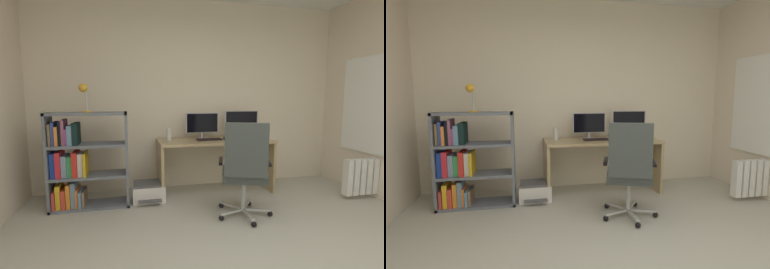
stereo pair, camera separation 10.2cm
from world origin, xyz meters
TOP-DOWN VIEW (x-y plane):
  - wall_back at (0.00, 2.60)m, footprint 4.49×0.10m
  - window_pane at (2.24, 1.48)m, footprint 0.01×1.19m
  - window_frame at (2.23, 1.48)m, footprint 0.02×1.27m
  - desk at (0.22, 2.20)m, footprint 1.57×0.66m
  - monitor_main at (0.07, 2.32)m, footprint 0.49×0.18m
  - monitor_secondary at (0.66, 2.32)m, footprint 0.50×0.18m
  - keyboard at (0.13, 2.16)m, footprint 0.34×0.14m
  - computer_mouse at (0.37, 2.17)m, footprint 0.08×0.11m
  - desktop_speaker at (-0.41, 2.27)m, footprint 0.07×0.07m
  - office_chair at (0.25, 1.23)m, footprint 0.63×0.65m
  - bookshelf at (-1.53, 1.99)m, footprint 0.91×0.34m
  - desk_lamp at (-1.44, 1.99)m, footprint 0.14×0.11m
  - printer at (-0.71, 2.05)m, footprint 0.41×0.45m
  - radiator at (2.15, 1.48)m, footprint 0.77×0.10m

SIDE VIEW (x-z plane):
  - printer at x=-0.71m, z-range 0.00..0.23m
  - radiator at x=2.15m, z-range 0.06..0.53m
  - bookshelf at x=-1.53m, z-range -0.03..1.12m
  - desk at x=0.22m, z-range 0.18..0.92m
  - office_chair at x=0.25m, z-range 0.04..1.11m
  - keyboard at x=0.13m, z-range 0.74..0.76m
  - computer_mouse at x=0.37m, z-range 0.74..0.78m
  - desktop_speaker at x=-0.41m, z-range 0.74..0.91m
  - monitor_main at x=0.07m, z-range 0.77..1.14m
  - monitor_secondary at x=0.66m, z-range 0.78..1.17m
  - window_pane at x=2.24m, z-range 0.61..1.84m
  - window_frame at x=2.23m, z-range 0.57..1.88m
  - wall_back at x=0.00m, z-range 0.00..2.71m
  - desk_lamp at x=-1.44m, z-range 1.22..1.55m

